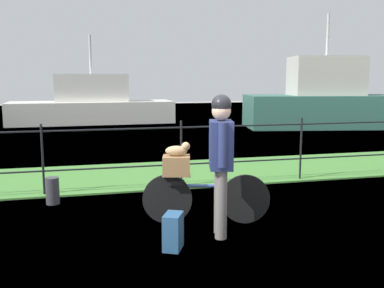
% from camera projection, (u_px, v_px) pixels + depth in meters
% --- Properties ---
extents(ground_plane, '(60.00, 60.00, 0.00)m').
position_uv_depth(ground_plane, '(225.00, 235.00, 5.18)').
color(ground_plane, '#9E9993').
extents(grass_strip, '(27.00, 2.40, 0.03)m').
position_uv_depth(grass_strip, '(170.00, 174.00, 8.48)').
color(grass_strip, '#478438').
rests_on(grass_strip, ground).
extents(harbor_water, '(30.00, 30.00, 0.00)m').
position_uv_depth(harbor_water, '(124.00, 124.00, 17.78)').
color(harbor_water, '#60849E').
rests_on(harbor_water, ground).
extents(iron_fence, '(18.04, 0.04, 1.16)m').
position_uv_depth(iron_fence, '(181.00, 149.00, 7.36)').
color(iron_fence, black).
rests_on(iron_fence, ground).
extents(bicycle_main, '(1.61, 0.43, 0.64)m').
position_uv_depth(bicycle_main, '(205.00, 198.00, 5.57)').
color(bicycle_main, black).
rests_on(bicycle_main, ground).
extents(wooden_crate, '(0.40, 0.35, 0.25)m').
position_uv_depth(wooden_crate, '(176.00, 165.00, 5.51)').
color(wooden_crate, olive).
rests_on(wooden_crate, bicycle_main).
extents(terrier_dog, '(0.32, 0.20, 0.18)m').
position_uv_depth(terrier_dog, '(178.00, 150.00, 5.48)').
color(terrier_dog, tan).
rests_on(terrier_dog, wooden_crate).
extents(cyclist_person, '(0.35, 0.53, 1.68)m').
position_uv_depth(cyclist_person, '(221.00, 153.00, 5.03)').
color(cyclist_person, slate).
rests_on(cyclist_person, ground).
extents(backpack_on_paving, '(0.28, 0.33, 0.40)m').
position_uv_depth(backpack_on_paving, '(173.00, 231.00, 4.74)').
color(backpack_on_paving, '#28517A').
rests_on(backpack_on_paving, ground).
extents(mooring_bollard, '(0.20, 0.20, 0.40)m').
position_uv_depth(mooring_bollard, '(53.00, 191.00, 6.45)').
color(mooring_bollard, '#38383D').
rests_on(mooring_bollard, ground).
extents(moored_boat_near, '(6.80, 2.25, 3.66)m').
position_uv_depth(moored_boat_near, '(92.00, 105.00, 18.30)').
color(moored_boat_near, silver).
rests_on(moored_boat_near, ground).
extents(moored_boat_mid, '(6.35, 3.44, 4.30)m').
position_uv_depth(moored_boat_mid, '(325.00, 102.00, 16.72)').
color(moored_boat_mid, '#336656').
rests_on(moored_boat_mid, ground).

